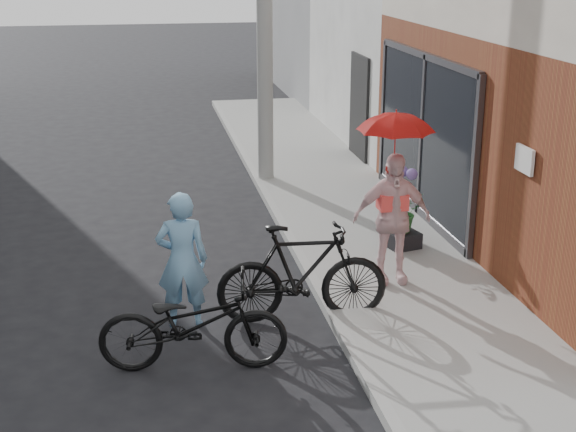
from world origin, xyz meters
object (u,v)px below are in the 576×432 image
object	(u,v)px
kimono_woman	(392,218)
planter	(402,239)
officer	(182,260)
bike_left	(193,324)
bike_right	(302,273)

from	to	relation	value
kimono_woman	planter	distance (m)	1.44
officer	planter	xyz separation A→B (m)	(3.14, 1.68, -0.57)
bike_left	kimono_woman	bearing A→B (deg)	-51.39
officer	bike_left	xyz separation A→B (m)	(0.03, -1.03, -0.29)
officer	kimono_woman	xyz separation A→B (m)	(2.61, 0.55, 0.15)
officer	planter	distance (m)	3.61
officer	bike_right	size ratio (longest dim) A/B	0.81
kimono_woman	planter	size ratio (longest dim) A/B	3.92
officer	kimono_woman	world-z (taller)	kimono_woman
officer	bike_left	size ratio (longest dim) A/B	0.83
bike_right	kimono_woman	bearing A→B (deg)	-57.79
bike_left	planter	world-z (taller)	bike_left
bike_right	kimono_woman	size ratio (longest dim) A/B	1.19
planter	kimono_woman	bearing A→B (deg)	-115.39
bike_right	bike_left	bearing A→B (deg)	128.34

